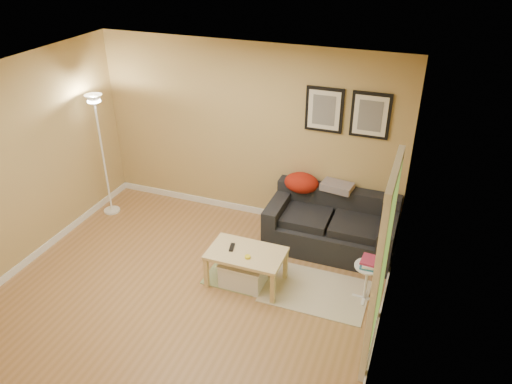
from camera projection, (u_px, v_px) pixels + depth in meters
floor at (189, 291)px, 6.00m from camera, size 4.50×4.50×0.00m
ceiling at (172, 82)px, 4.75m from camera, size 4.50×4.50×0.00m
wall_back at (248, 134)px, 7.01m from camera, size 4.50×0.00×4.50m
wall_front at (56, 320)px, 3.74m from camera, size 4.50×0.00×4.50m
wall_left at (20, 167)px, 6.07m from camera, size 0.00×4.00×4.00m
wall_right at (391, 240)px, 4.68m from camera, size 0.00×4.00×4.00m
baseboard_back at (249, 209)px, 7.61m from camera, size 4.50×0.02×0.10m
baseboard_left at (42, 250)px, 6.67m from camera, size 0.02×4.00×0.10m
baseboard_right at (375, 336)px, 5.29m from camera, size 0.02×4.00×0.10m
sofa at (331, 223)px, 6.65m from camera, size 1.70×0.90×0.75m
red_throw at (301, 183)px, 6.83m from camera, size 0.48×0.36×0.28m
plaid_throw at (337, 187)px, 6.71m from camera, size 0.45×0.32×0.10m
framed_print_left at (324, 110)px, 6.42m from camera, size 0.50×0.04×0.60m
framed_print_right at (371, 115)px, 6.23m from camera, size 0.50×0.04×0.60m
area_rug at (316, 291)px, 5.99m from camera, size 1.25×0.85×0.01m
green_runner at (234, 278)px, 6.22m from camera, size 0.70×0.50×0.01m
coffee_table at (246, 267)px, 6.04m from camera, size 1.03×0.76×0.46m
remote_control at (232, 247)px, 6.00m from camera, size 0.08×0.17×0.02m
tape_roll at (248, 257)px, 5.81m from camera, size 0.07×0.07×0.03m
storage_bin at (243, 273)px, 6.04m from camera, size 0.54×0.40×0.33m
side_table at (366, 282)px, 5.77m from camera, size 0.32×0.32×0.49m
book_stack at (370, 262)px, 5.64m from camera, size 0.19×0.26×0.08m
floor_lamp at (104, 159)px, 7.22m from camera, size 0.24×0.24×1.88m
doorway at (380, 271)px, 4.71m from camera, size 0.12×1.01×2.13m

